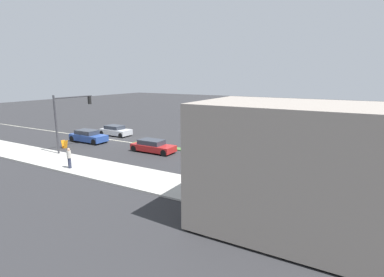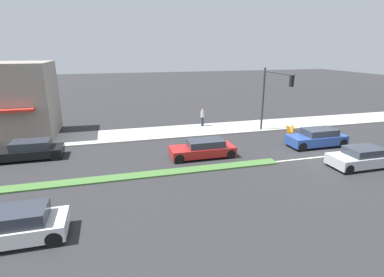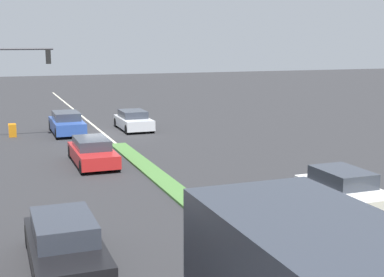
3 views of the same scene
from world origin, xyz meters
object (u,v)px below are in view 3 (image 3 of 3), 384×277
at_px(coupe_blue, 67,123).
at_px(hatchback_red, 92,152).
at_px(suv_black, 65,243).
at_px(van_white, 344,190).
at_px(sedan_silver, 133,121).
at_px(warning_aframe_sign, 13,131).

bearing_deg(coupe_blue, hatchback_red, 90.00).
bearing_deg(suv_black, van_white, -170.44).
bearing_deg(hatchback_red, sedan_silver, -115.38).
bearing_deg(van_white, suv_black, 9.56).
xyz_separation_m(warning_aframe_sign, sedan_silver, (-7.74, -0.21, 0.20)).
distance_m(sedan_silver, suv_black, 22.15).
height_order(warning_aframe_sign, van_white, van_white).
height_order(warning_aframe_sign, coupe_blue, coupe_blue).
bearing_deg(sedan_silver, hatchback_red, 64.62).
bearing_deg(suv_black, sedan_silver, -108.97).
distance_m(van_white, suv_black, 10.14).
xyz_separation_m(coupe_blue, sedan_silver, (-4.40, 0.00, -0.05)).
distance_m(warning_aframe_sign, hatchback_red, 9.66).
bearing_deg(van_white, sedan_silver, -81.73).
height_order(hatchback_red, suv_black, suv_black).
height_order(warning_aframe_sign, suv_black, suv_black).
relative_size(warning_aframe_sign, van_white, 0.21).
distance_m(van_white, coupe_blue, 20.57).
xyz_separation_m(van_white, coupe_blue, (7.20, -19.27, 0.03)).
height_order(van_white, suv_black, van_white).
bearing_deg(van_white, warning_aframe_sign, -61.05).
bearing_deg(hatchback_red, coupe_blue, -90.00).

